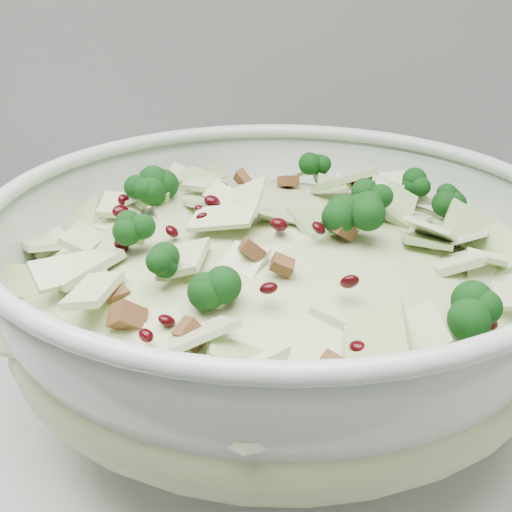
{
  "coord_description": "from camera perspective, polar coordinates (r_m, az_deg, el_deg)",
  "views": [
    {
      "loc": [
        -0.25,
        1.16,
        1.23
      ],
      "look_at": [
        -0.31,
        1.61,
        1.02
      ],
      "focal_mm": 50.0,
      "sensor_mm": 36.0,
      "label": 1
    }
  ],
  "objects": [
    {
      "name": "mixing_bowl",
      "position": [
        0.5,
        1.79,
        -3.64
      ],
      "size": [
        0.45,
        0.45,
        0.16
      ],
      "rotation": [
        0.0,
        0.0,
        -0.14
      ],
      "color": "#B1C3B2",
      "rests_on": "counter"
    },
    {
      "name": "salad",
      "position": [
        0.49,
        1.83,
        -1.01
      ],
      "size": [
        0.45,
        0.45,
        0.16
      ],
      "rotation": [
        0.0,
        0.0,
        0.26
      ],
      "color": "#C1CB8B",
      "rests_on": "mixing_bowl"
    }
  ]
}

